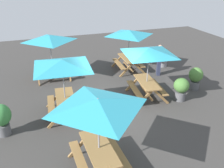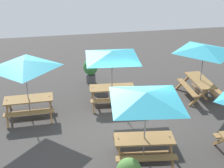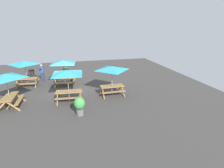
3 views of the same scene
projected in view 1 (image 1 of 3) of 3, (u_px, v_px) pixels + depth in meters
The scene contains 11 objects.
ground_plane at pixel (113, 105), 10.60m from camera, with size 24.90×24.90×0.00m, color #3D3A38.
picnic_table_0 at pixel (62, 68), 9.06m from camera, with size 2.82×2.82×2.34m.
picnic_table_1 at pixel (149, 55), 10.42m from camera, with size 2.81×2.81×2.34m.
picnic_table_2 at pixel (98, 109), 6.39m from camera, with size 2.04×2.04×2.34m.
picnic_table_3 at pixel (50, 41), 12.33m from camera, with size 2.02×2.02×2.34m.
picnic_table_4 at pixel (129, 36), 13.35m from camera, with size 2.12×2.12×2.34m.
trash_bin_gray at pixel (162, 58), 14.60m from camera, with size 0.59×0.59×0.98m.
potted_plant_0 at pixel (196, 77), 11.72m from camera, with size 0.66×0.66×1.09m.
potted_plant_1 at pixel (181, 88), 10.72m from camera, with size 0.66×0.66×1.04m.
potted_plant_2 at pixel (1, 118), 8.43m from camera, with size 0.67×0.67×1.17m.
person_standing at pixel (159, 59), 13.22m from camera, with size 0.42×0.34×1.67m.
Camera 1 is at (8.71, -3.10, 5.27)m, focal length 40.00 mm.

